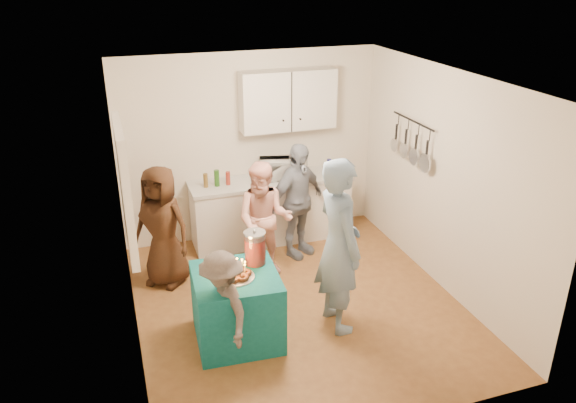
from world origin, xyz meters
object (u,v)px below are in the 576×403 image
object	(u,v)px
punch_jar	(255,249)
child_near_left	(223,308)
woman_back_right	(297,201)
microwave	(278,169)
party_table	(237,307)
woman_back_left	(162,227)
woman_back_center	(264,220)
counter	(271,211)
man_birthday	(339,246)

from	to	relation	value
punch_jar	child_near_left	world-z (taller)	child_near_left
punch_jar	woman_back_right	xyz separation A→B (m)	(0.94, 1.37, -0.15)
microwave	child_near_left	size ratio (longest dim) A/B	0.41
party_table	punch_jar	size ratio (longest dim) A/B	2.50
party_table	woman_back_left	bearing A→B (deg)	112.17
punch_jar	woman_back_center	size ratio (longest dim) A/B	0.23
microwave	punch_jar	world-z (taller)	microwave
counter	woman_back_left	distance (m)	1.76
child_near_left	counter	bearing A→B (deg)	139.24
woman_back_left	woman_back_right	bearing A→B (deg)	44.57
microwave	woman_back_right	bearing A→B (deg)	-67.11
man_birthday	child_near_left	size ratio (longest dim) A/B	1.61
woman_back_center	child_near_left	bearing A→B (deg)	-95.80
woman_back_center	woman_back_right	world-z (taller)	woman_back_right
woman_back_right	microwave	bearing A→B (deg)	72.18
woman_back_right	man_birthday	bearing A→B (deg)	-121.21
man_birthday	woman_back_right	bearing A→B (deg)	-7.69
man_birthday	woman_back_right	size ratio (longest dim) A/B	1.23
counter	party_table	xyz separation A→B (m)	(-1.01, -2.10, -0.05)
counter	microwave	world-z (taller)	microwave
woman_back_right	child_near_left	size ratio (longest dim) A/B	1.31
woman_back_right	child_near_left	distance (m)	2.31
counter	child_near_left	size ratio (longest dim) A/B	1.86
woman_back_left	counter	bearing A→B (deg)	63.79
counter	man_birthday	size ratio (longest dim) A/B	1.15
counter	woman_back_center	bearing A→B (deg)	-111.68
microwave	woman_back_right	xyz separation A→B (m)	(0.09, -0.55, -0.27)
woman_back_left	microwave	bearing A→B (deg)	62.45
counter	punch_jar	size ratio (longest dim) A/B	6.47
party_table	child_near_left	size ratio (longest dim) A/B	0.72
woman_back_center	child_near_left	world-z (taller)	woman_back_center
counter	microwave	xyz separation A→B (m)	(0.10, 0.00, 0.62)
woman_back_center	microwave	bearing A→B (deg)	86.64
punch_jar	woman_back_left	world-z (taller)	woman_back_left
microwave	woman_back_left	bearing A→B (deg)	-143.19
party_table	woman_back_right	bearing A→B (deg)	52.22
party_table	child_near_left	world-z (taller)	child_near_left
punch_jar	child_near_left	bearing A→B (deg)	-134.90
counter	woman_back_center	world-z (taller)	woman_back_center
woman_back_center	child_near_left	distance (m)	1.74
woman_back_right	child_near_left	xyz separation A→B (m)	(-1.40, -1.83, -0.19)
party_table	man_birthday	bearing A→B (deg)	-4.39
counter	man_birthday	distance (m)	2.25
counter	woman_back_right	size ratio (longest dim) A/B	1.41
microwave	woman_back_right	world-z (taller)	woman_back_right
party_table	woman_back_center	distance (m)	1.43
microwave	man_birthday	distance (m)	2.19
counter	woman_back_right	bearing A→B (deg)	-70.80
microwave	punch_jar	xyz separation A→B (m)	(-0.85, -1.93, -0.12)
party_table	punch_jar	xyz separation A→B (m)	(0.25, 0.17, 0.55)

